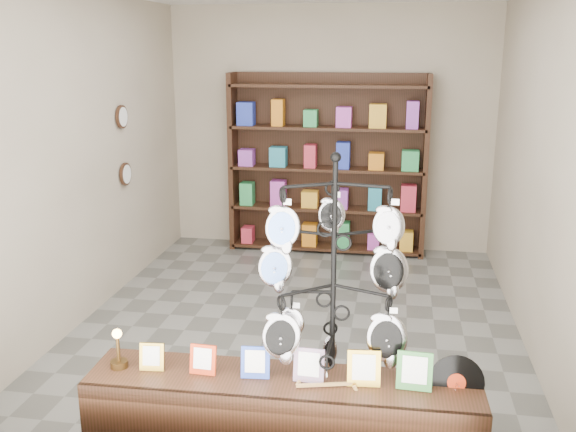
% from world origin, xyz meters
% --- Properties ---
extents(ground, '(5.00, 5.00, 0.00)m').
position_xyz_m(ground, '(0.00, 0.00, 0.00)').
color(ground, slate).
rests_on(ground, ground).
extents(room_envelope, '(5.00, 5.00, 5.00)m').
position_xyz_m(room_envelope, '(0.00, 0.00, 1.85)').
color(room_envelope, '#B4A791').
rests_on(room_envelope, ground).
extents(display_tree, '(0.98, 0.92, 1.92)m').
position_xyz_m(display_tree, '(0.50, -1.84, 1.11)').
color(display_tree, black).
rests_on(display_tree, ground).
extents(front_shelf, '(2.37, 0.54, 0.83)m').
position_xyz_m(front_shelf, '(0.23, -2.06, 0.29)').
color(front_shelf, black).
rests_on(front_shelf, ground).
extents(back_shelving, '(2.42, 0.36, 2.20)m').
position_xyz_m(back_shelving, '(0.00, 2.30, 1.03)').
color(back_shelving, black).
rests_on(back_shelving, ground).
extents(wall_clocks, '(0.03, 0.24, 0.84)m').
position_xyz_m(wall_clocks, '(-1.97, 0.80, 1.50)').
color(wall_clocks, black).
rests_on(wall_clocks, ground).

